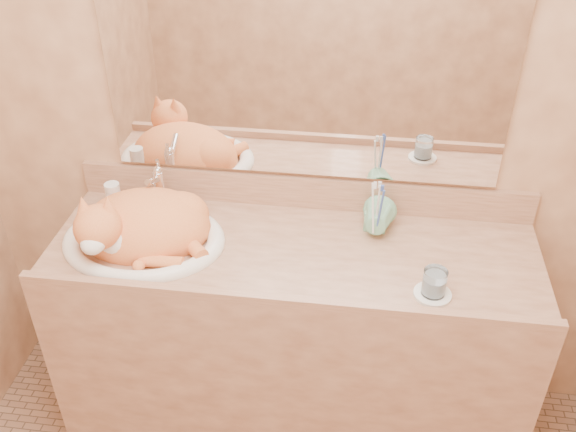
# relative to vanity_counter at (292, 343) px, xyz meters

# --- Properties ---
(wall_back) EXTENTS (2.40, 0.02, 2.50)m
(wall_back) POSITION_rel_vanity_counter_xyz_m (0.00, 0.28, 0.82)
(wall_back) COLOR #9A6646
(wall_back) RESTS_ON ground
(vanity_counter) EXTENTS (1.60, 0.55, 0.85)m
(vanity_counter) POSITION_rel_vanity_counter_xyz_m (0.00, 0.00, 0.00)
(vanity_counter) COLOR brown
(vanity_counter) RESTS_ON floor
(mirror) EXTENTS (1.30, 0.02, 0.80)m
(mirror) POSITION_rel_vanity_counter_xyz_m (0.00, 0.26, 0.97)
(mirror) COLOR white
(mirror) RESTS_ON wall_back
(sink_basin) EXTENTS (0.62, 0.56, 0.16)m
(sink_basin) POSITION_rel_vanity_counter_xyz_m (-0.49, -0.02, 0.51)
(sink_basin) COLOR white
(sink_basin) RESTS_ON vanity_counter
(faucet) EXTENTS (0.05, 0.13, 0.18)m
(faucet) POSITION_rel_vanity_counter_xyz_m (-0.49, 0.18, 0.51)
(faucet) COLOR white
(faucet) RESTS_ON vanity_counter
(cat) EXTENTS (0.49, 0.43, 0.24)m
(cat) POSITION_rel_vanity_counter_xyz_m (-0.50, -0.02, 0.50)
(cat) COLOR orange
(cat) RESTS_ON sink_basin
(soap_dispenser) EXTENTS (0.08, 0.09, 0.16)m
(soap_dispenser) POSITION_rel_vanity_counter_xyz_m (0.26, 0.13, 0.51)
(soap_dispenser) COLOR #6EB08C
(soap_dispenser) RESTS_ON vanity_counter
(toothbrush_cup) EXTENTS (0.13, 0.13, 0.11)m
(toothbrush_cup) POSITION_rel_vanity_counter_xyz_m (0.26, 0.09, 0.48)
(toothbrush_cup) COLOR #6EB08C
(toothbrush_cup) RESTS_ON vanity_counter
(toothbrushes) EXTENTS (0.04, 0.04, 0.23)m
(toothbrushes) POSITION_rel_vanity_counter_xyz_m (0.26, 0.09, 0.56)
(toothbrushes) COLOR silver
(toothbrushes) RESTS_ON toothbrush_cup
(saucer) EXTENTS (0.11, 0.11, 0.01)m
(saucer) POSITION_rel_vanity_counter_xyz_m (0.44, -0.16, 0.43)
(saucer) COLOR white
(saucer) RESTS_ON vanity_counter
(water_glass) EXTENTS (0.07, 0.07, 0.08)m
(water_glass) POSITION_rel_vanity_counter_xyz_m (0.44, -0.16, 0.48)
(water_glass) COLOR white
(water_glass) RESTS_ON saucer
(lotion_bottle) EXTENTS (0.05, 0.05, 0.12)m
(lotion_bottle) POSITION_rel_vanity_counter_xyz_m (-0.64, 0.13, 0.49)
(lotion_bottle) COLOR silver
(lotion_bottle) RESTS_ON vanity_counter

